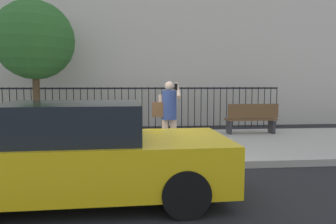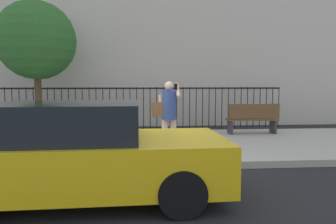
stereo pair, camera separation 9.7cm
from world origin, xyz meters
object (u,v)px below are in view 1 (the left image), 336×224
object	(u,v)px
pedestrian_on_phone	(168,111)
street_bench	(252,118)
street_tree_near	(34,40)
taxi_yellow	(83,153)

from	to	relation	value
pedestrian_on_phone	street_bench	bearing A→B (deg)	37.89
street_bench	street_tree_near	world-z (taller)	street_tree_near
street_tree_near	street_bench	bearing A→B (deg)	-10.70
taxi_yellow	street_bench	bearing A→B (deg)	47.77
pedestrian_on_phone	street_bench	size ratio (longest dim) A/B	1.02
street_bench	street_tree_near	distance (m)	7.47
taxi_yellow	pedestrian_on_phone	bearing A→B (deg)	59.72
pedestrian_on_phone	taxi_yellow	bearing A→B (deg)	-120.28
pedestrian_on_phone	street_bench	distance (m)	3.65
taxi_yellow	street_tree_near	xyz separation A→B (m)	(-2.55, 6.12, 2.44)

